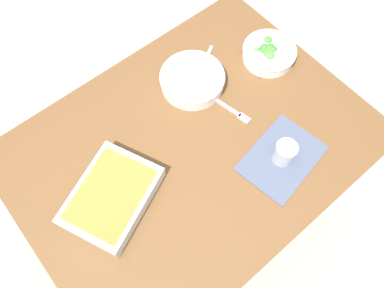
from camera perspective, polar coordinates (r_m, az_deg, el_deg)
ground_plane at (r=2.00m, az=0.00°, el=-9.38°), size 6.00×6.00×0.00m
dining_table at (r=1.39m, az=0.00°, el=-1.64°), size 1.20×0.90×0.74m
placemat at (r=1.31m, az=13.36°, el=-2.04°), size 0.31×0.24×0.00m
stew_bowl at (r=1.40m, az=0.05°, el=9.69°), size 0.24×0.24×0.06m
broccoli_bowl at (r=1.51m, az=11.50°, el=13.35°), size 0.21×0.21×0.07m
baking_dish at (r=1.22m, az=-12.00°, el=-7.75°), size 0.36×0.32×0.06m
drink_cup at (r=1.28m, az=13.70°, el=-1.38°), size 0.07×0.07×0.08m
spoon_by_stew at (r=1.47m, az=1.34°, el=11.45°), size 0.16×0.10×0.01m
spoon_by_broccoli at (r=1.50m, az=10.80°, el=11.58°), size 0.17×0.09×0.01m
fork_on_table at (r=1.37m, az=6.05°, el=5.06°), size 0.05×0.18×0.01m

